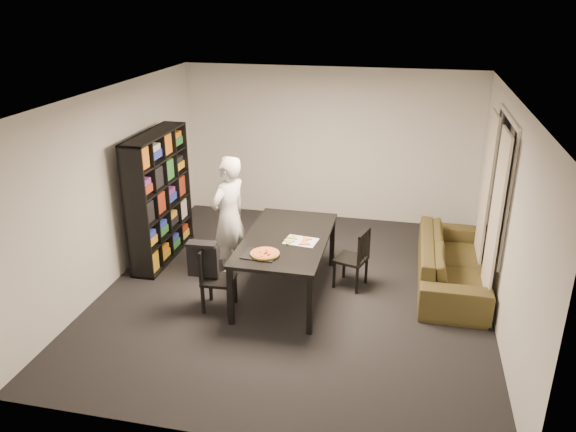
% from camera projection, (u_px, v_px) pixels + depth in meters
% --- Properties ---
extents(room, '(5.01, 5.51, 2.61)m').
position_uv_depth(room, '(296.00, 200.00, 7.03)').
color(room, black).
rests_on(room, ground).
extents(window_pane, '(0.02, 1.40, 1.60)m').
position_uv_depth(window_pane, '(500.00, 183.00, 7.01)').
color(window_pane, black).
rests_on(window_pane, room).
extents(window_frame, '(0.03, 1.52, 1.72)m').
position_uv_depth(window_frame, '(500.00, 183.00, 7.01)').
color(window_frame, white).
rests_on(window_frame, room).
extents(curtain_left, '(0.03, 0.70, 2.25)m').
position_uv_depth(curtain_left, '(494.00, 224.00, 6.68)').
color(curtain_left, beige).
rests_on(curtain_left, room).
extents(curtain_right, '(0.03, 0.70, 2.25)m').
position_uv_depth(curtain_right, '(485.00, 195.00, 7.62)').
color(curtain_right, beige).
rests_on(curtain_right, room).
extents(bookshelf, '(0.35, 1.50, 1.90)m').
position_uv_depth(bookshelf, '(159.00, 197.00, 8.14)').
color(bookshelf, black).
rests_on(bookshelf, room).
extents(dining_table, '(1.06, 1.91, 0.79)m').
position_uv_depth(dining_table, '(286.00, 242.00, 7.22)').
color(dining_table, black).
rests_on(dining_table, room).
extents(chair_left, '(0.40, 0.40, 0.83)m').
position_uv_depth(chair_left, '(212.00, 274.00, 6.95)').
color(chair_left, black).
rests_on(chair_left, room).
extents(chair_right, '(0.48, 0.48, 0.83)m').
position_uv_depth(chair_right, '(357.00, 255.00, 7.45)').
color(chair_right, black).
rests_on(chair_right, room).
extents(draped_jacket, '(0.39, 0.18, 0.46)m').
position_uv_depth(draped_jacket, '(203.00, 258.00, 6.89)').
color(draped_jacket, black).
rests_on(draped_jacket, chair_left).
extents(person, '(0.63, 0.74, 1.72)m').
position_uv_depth(person, '(229.00, 217.00, 7.66)').
color(person, silver).
rests_on(person, room).
extents(baking_tray, '(0.42, 0.35, 0.01)m').
position_uv_depth(baking_tray, '(260.00, 255.00, 6.71)').
color(baking_tray, black).
rests_on(baking_tray, dining_table).
extents(pepperoni_pizza, '(0.35, 0.35, 0.03)m').
position_uv_depth(pepperoni_pizza, '(265.00, 254.00, 6.69)').
color(pepperoni_pizza, '#A77730').
rests_on(pepperoni_pizza, dining_table).
extents(kitchen_towel, '(0.43, 0.35, 0.01)m').
position_uv_depth(kitchen_towel, '(301.00, 241.00, 7.08)').
color(kitchen_towel, white).
rests_on(kitchen_towel, dining_table).
extents(pizza_slices, '(0.38, 0.33, 0.01)m').
position_uv_depth(pizza_slices, '(298.00, 240.00, 7.08)').
color(pizza_slices, gold).
rests_on(pizza_slices, dining_table).
extents(sofa, '(0.86, 2.21, 0.64)m').
position_uv_depth(sofa, '(452.00, 262.00, 7.58)').
color(sofa, '#41421A').
rests_on(sofa, room).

